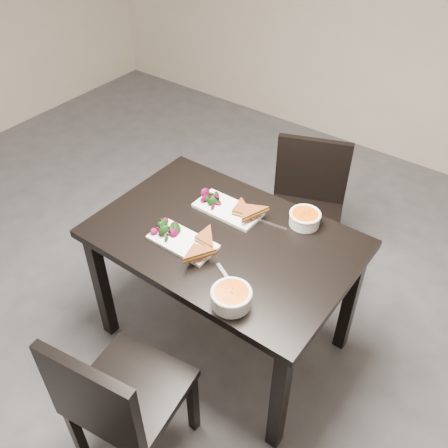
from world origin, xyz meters
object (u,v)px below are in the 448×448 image
at_px(chair_near, 117,399).
at_px(plate_far, 228,210).
at_px(plate_near, 183,242).
at_px(table, 224,251).
at_px(soup_bowl_far, 305,218).
at_px(soup_bowl_near, 231,297).
at_px(chair_far, 306,204).

distance_m(chair_near, plate_far, 0.99).
bearing_deg(plate_near, plate_far, 85.36).
distance_m(table, soup_bowl_far, 0.41).
relative_size(chair_near, plate_far, 2.60).
relative_size(soup_bowl_near, soup_bowl_far, 1.10).
relative_size(plate_near, plate_far, 0.96).
xyz_separation_m(soup_bowl_near, soup_bowl_far, (-0.01, 0.60, -0.00)).
distance_m(chair_far, soup_bowl_far, 0.59).
bearing_deg(soup_bowl_near, plate_far, 127.47).
xyz_separation_m(plate_near, plate_far, (0.03, 0.31, 0.00)).
relative_size(chair_far, plate_far, 2.60).
bearing_deg(soup_bowl_near, soup_bowl_far, 91.00).
height_order(chair_far, soup_bowl_near, chair_far).
bearing_deg(soup_bowl_near, table, 130.57).
distance_m(chair_far, soup_bowl_near, 1.13).
bearing_deg(plate_far, chair_near, -80.89).
xyz_separation_m(plate_far, soup_bowl_far, (0.35, 0.13, 0.03)).
bearing_deg(plate_near, chair_far, 80.00).
bearing_deg(soup_bowl_far, plate_far, -158.83).
bearing_deg(chair_far, soup_bowl_near, -99.30).
distance_m(chair_near, chair_far, 1.54).
bearing_deg(table, plate_far, 120.55).
xyz_separation_m(table, plate_far, (-0.09, 0.16, 0.11)).
bearing_deg(chair_far, chair_near, -110.57).
xyz_separation_m(chair_near, soup_bowl_near, (0.21, 0.47, 0.31)).
height_order(plate_far, soup_bowl_far, soup_bowl_far).
bearing_deg(plate_far, soup_bowl_far, 21.17).
bearing_deg(plate_near, soup_bowl_far, 50.00).
relative_size(table, chair_near, 1.41).
relative_size(chair_far, soup_bowl_far, 5.67).
relative_size(plate_near, soup_bowl_near, 1.89).
height_order(plate_near, soup_bowl_far, soup_bowl_far).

